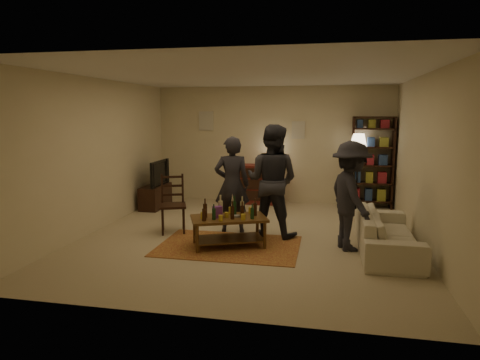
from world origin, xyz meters
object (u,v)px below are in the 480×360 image
(coffee_table, at_px, (229,221))
(tv_stand, at_px, (156,190))
(dresser, at_px, (262,183))
(floor_lamp, at_px, (358,145))
(person_right, at_px, (272,181))
(person_by_sofa, at_px, (351,196))
(sofa, at_px, (387,232))
(bookshelf, at_px, (372,161))
(dining_chair, at_px, (173,201))
(person_left, at_px, (232,185))

(coffee_table, bearing_deg, tv_stand, 132.69)
(dresser, xyz_separation_m, floor_lamp, (2.12, -0.06, 0.92))
(coffee_table, distance_m, floor_lamp, 4.03)
(person_right, bearing_deg, tv_stand, -15.88)
(person_by_sofa, bearing_deg, coffee_table, 77.03)
(floor_lamp, bearing_deg, dresser, 178.29)
(sofa, bearing_deg, coffee_table, 95.22)
(tv_stand, distance_m, floor_lamp, 4.57)
(floor_lamp, distance_m, person_by_sofa, 3.09)
(dresser, xyz_separation_m, bookshelf, (2.44, 0.07, 0.56))
(dining_chair, distance_m, tv_stand, 2.07)
(dresser, distance_m, person_by_sofa, 3.61)
(coffee_table, relative_size, bookshelf, 0.65)
(coffee_table, relative_size, dining_chair, 1.26)
(floor_lamp, height_order, person_right, person_right)
(tv_stand, relative_size, bookshelf, 0.52)
(tv_stand, distance_m, person_left, 2.66)
(floor_lamp, bearing_deg, tv_stand, -169.00)
(dining_chair, distance_m, person_by_sofa, 3.07)
(bookshelf, height_order, person_by_sofa, bookshelf)
(person_left, relative_size, person_right, 0.89)
(tv_stand, bearing_deg, person_right, -30.48)
(coffee_table, relative_size, sofa, 0.63)
(bookshelf, xyz_separation_m, person_right, (-1.88, -2.64, -0.08))
(person_right, bearing_deg, dresser, -63.08)
(bookshelf, height_order, floor_lamp, bookshelf)
(dining_chair, bearing_deg, floor_lamp, 17.56)
(floor_lamp, bearing_deg, bookshelf, 22.31)
(coffee_table, distance_m, dining_chair, 1.34)
(bookshelf, height_order, person_right, bookshelf)
(bookshelf, bearing_deg, tv_stand, -168.20)
(bookshelf, bearing_deg, person_by_sofa, -100.75)
(floor_lamp, bearing_deg, sofa, -84.92)
(dining_chair, xyz_separation_m, tv_stand, (-1.07, 1.77, -0.16))
(dining_chair, relative_size, sofa, 0.50)
(floor_lamp, relative_size, person_by_sofa, 0.98)
(tv_stand, distance_m, person_by_sofa, 4.66)
(person_right, bearing_deg, person_by_sofa, 172.54)
(dresser, height_order, floor_lamp, floor_lamp)
(tv_stand, xyz_separation_m, person_left, (2.10, -1.57, 0.46))
(sofa, height_order, person_by_sofa, person_by_sofa)
(person_by_sofa, bearing_deg, person_left, 52.59)
(floor_lamp, bearing_deg, person_left, -133.25)
(dining_chair, xyz_separation_m, bookshelf, (3.62, 2.75, 0.48))
(tv_stand, height_order, person_by_sofa, person_by_sofa)
(coffee_table, xyz_separation_m, dresser, (0.02, 3.33, 0.06))
(tv_stand, bearing_deg, person_left, -36.79)
(dining_chair, bearing_deg, bookshelf, 16.37)
(tv_stand, distance_m, bookshelf, 4.84)
(floor_lamp, height_order, sofa, floor_lamp)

